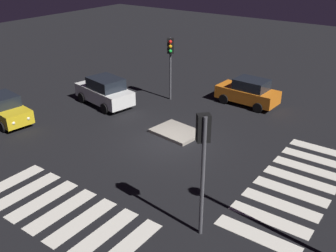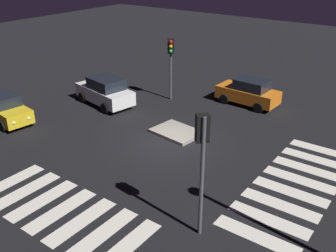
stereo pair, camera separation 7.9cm
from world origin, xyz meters
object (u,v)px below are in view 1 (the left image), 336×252
(traffic_island, at_px, (177,132))
(car_yellow, at_px, (5,109))
(traffic_light_west, at_px, (170,54))
(car_orange, at_px, (248,92))
(car_white, at_px, (105,91))
(traffic_light_east, at_px, (203,146))

(traffic_island, relative_size, car_yellow, 0.71)
(traffic_light_west, bearing_deg, traffic_island, 4.94)
(traffic_island, xyz_separation_m, car_orange, (1.27, 6.39, 0.77))
(traffic_island, height_order, traffic_light_west, traffic_light_west)
(car_white, bearing_deg, car_orange, -133.05)
(car_orange, height_order, traffic_light_west, traffic_light_west)
(traffic_island, height_order, car_yellow, car_yellow)
(traffic_light_east, bearing_deg, traffic_island, -4.66)
(car_white, bearing_deg, traffic_light_east, 159.58)
(traffic_island, bearing_deg, car_yellow, -153.14)
(traffic_island, relative_size, traffic_light_east, 0.61)
(car_orange, distance_m, traffic_light_west, 5.67)
(car_orange, height_order, car_white, car_white)
(car_yellow, bearing_deg, car_orange, 54.45)
(traffic_island, height_order, car_orange, car_orange)
(traffic_light_east, bearing_deg, car_yellow, 38.45)
(car_orange, relative_size, traffic_light_west, 0.98)
(car_white, relative_size, traffic_light_east, 0.98)
(car_yellow, distance_m, traffic_light_west, 10.70)
(traffic_light_east, bearing_deg, car_white, 13.53)
(car_white, xyz_separation_m, traffic_light_west, (2.97, 3.23, 2.27))
(car_orange, relative_size, car_white, 0.91)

